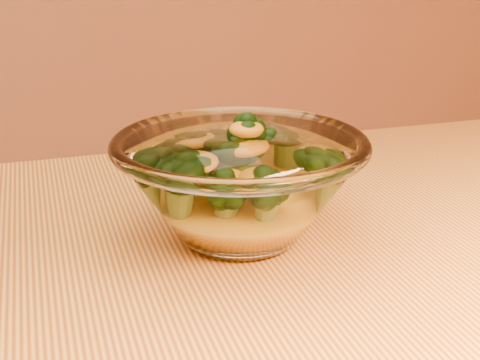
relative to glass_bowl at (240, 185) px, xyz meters
name	(u,v)px	position (x,y,z in m)	size (l,w,h in m)	color
glass_bowl	(240,185)	(0.00, 0.00, 0.00)	(0.21, 0.21, 0.09)	white
cheese_sauce	(240,207)	(0.00, 0.00, -0.02)	(0.12, 0.12, 0.03)	orange
broccoli_heap	(234,168)	(0.00, 0.01, 0.01)	(0.15, 0.13, 0.07)	black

